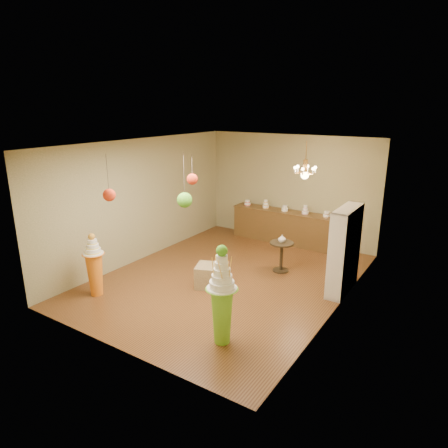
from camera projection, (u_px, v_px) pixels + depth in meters
The scene contains 17 objects.
floor at pixel (228, 278), 9.01m from camera, with size 6.50×6.50×0.00m, color #583318.
ceiling at pixel (228, 144), 8.15m from camera, with size 6.50×6.50×0.00m, color silver.
wall_back at pixel (290, 189), 11.19m from camera, with size 5.00×0.04×3.00m, color #928C63.
wall_front at pixel (111, 262), 5.97m from camera, with size 5.00×0.04×3.00m, color #928C63.
wall_left at pixel (143, 200), 9.88m from camera, with size 0.04×6.50×3.00m, color #928C63.
wall_right at pixel (343, 234), 7.27m from camera, with size 0.04×6.50×3.00m, color #928C63.
pedestal_green at pixel (222, 303), 6.39m from camera, with size 0.59×0.59×1.69m.
pedestal_orange at pixel (95, 269), 8.09m from camera, with size 0.53×0.53×1.32m.
burlap_riser at pixel (209, 276), 8.55m from camera, with size 0.53×0.53×0.48m, color olive.
sideboard at pixel (284, 226), 11.26m from camera, with size 3.04×0.54×1.16m.
shelving_unit at pixel (345, 250), 8.17m from camera, with size 0.33×1.20×1.80m.
round_table at pixel (281, 253), 9.27m from camera, with size 0.65×0.65×0.72m.
vase at pixel (282, 239), 9.17m from camera, with size 0.18×0.18×0.19m, color beige.
pom_red_left at pixel (109, 195), 6.63m from camera, with size 0.21×0.21×0.79m.
pom_green_mid at pixel (185, 200), 6.92m from camera, with size 0.27×0.27×0.96m.
pom_red_right at pixel (192, 179), 6.50m from camera, with size 0.18×0.18×0.50m.
chandelier at pixel (305, 173), 8.91m from camera, with size 0.70×0.70×0.85m.
Camera 1 is at (4.44, -6.99, 3.75)m, focal length 32.00 mm.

